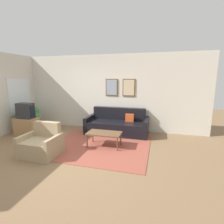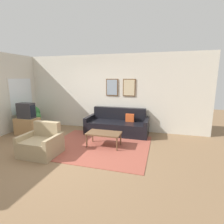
{
  "view_description": "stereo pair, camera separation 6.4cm",
  "coord_description": "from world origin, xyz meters",
  "px_view_note": "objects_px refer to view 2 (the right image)",
  "views": [
    {
      "loc": [
        2.35,
        -3.65,
        1.9
      ],
      "look_at": [
        0.96,
        1.44,
        0.85
      ],
      "focal_mm": 28.0,
      "sensor_mm": 36.0,
      "label": 1
    },
    {
      "loc": [
        2.42,
        -3.64,
        1.9
      ],
      "look_at": [
        0.96,
        1.44,
        0.85
      ],
      "focal_mm": 28.0,
      "sensor_mm": 36.0,
      "label": 2
    }
  ],
  "objects_px": {
    "tv": "(26,111)",
    "armchair": "(42,144)",
    "coffee_table": "(104,134)",
    "potted_plant_tall": "(28,113)",
    "couch": "(117,125)"
  },
  "relations": [
    {
      "from": "tv",
      "to": "armchair",
      "type": "distance_m",
      "value": 1.98
    },
    {
      "from": "coffee_table",
      "to": "tv",
      "type": "xyz_separation_m",
      "value": [
        -2.81,
        0.28,
        0.46
      ]
    },
    {
      "from": "armchair",
      "to": "potted_plant_tall",
      "type": "relative_size",
      "value": 0.94
    },
    {
      "from": "couch",
      "to": "coffee_table",
      "type": "relative_size",
      "value": 2.25
    },
    {
      "from": "tv",
      "to": "armchair",
      "type": "height_order",
      "value": "tv"
    },
    {
      "from": "couch",
      "to": "tv",
      "type": "distance_m",
      "value": 3.08
    },
    {
      "from": "coffee_table",
      "to": "armchair",
      "type": "xyz_separation_m",
      "value": [
        -1.33,
        -0.92,
        -0.1
      ]
    },
    {
      "from": "coffee_table",
      "to": "tv",
      "type": "height_order",
      "value": "tv"
    },
    {
      "from": "couch",
      "to": "coffee_table",
      "type": "xyz_separation_m",
      "value": [
        -0.07,
        -1.24,
        0.07
      ]
    },
    {
      "from": "couch",
      "to": "coffee_table",
      "type": "bearing_deg",
      "value": -93.21
    },
    {
      "from": "tv",
      "to": "potted_plant_tall",
      "type": "relative_size",
      "value": 0.58
    },
    {
      "from": "couch",
      "to": "coffee_table",
      "type": "distance_m",
      "value": 1.25
    },
    {
      "from": "coffee_table",
      "to": "potted_plant_tall",
      "type": "relative_size",
      "value": 0.99
    },
    {
      "from": "tv",
      "to": "potted_plant_tall",
      "type": "height_order",
      "value": "tv"
    },
    {
      "from": "couch",
      "to": "coffee_table",
      "type": "height_order",
      "value": "couch"
    }
  ]
}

